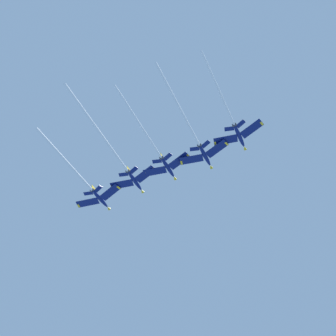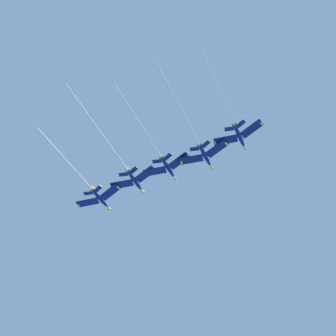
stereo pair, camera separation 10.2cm
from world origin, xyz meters
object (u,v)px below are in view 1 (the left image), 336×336
Objects in this scene: jet_inner_left at (120,161)px; jet_centre at (160,156)px; jet_far_left at (86,184)px; jet_inner_right at (195,138)px; jet_far_right at (234,123)px.

jet_centre is at bearing -31.32° from jet_inner_left.
jet_inner_left reaches higher than jet_far_left.
jet_inner_left is 30.08m from jet_inner_right.
jet_inner_left is 1.22× the size of jet_far_right.
jet_inner_left is at bearing 135.05° from jet_inner_right.
jet_centre reaches higher than jet_inner_right.
jet_inner_left is at bearing 134.42° from jet_far_right.
jet_far_left is 0.87× the size of jet_inner_left.
jet_far_left reaches higher than jet_far_right.
jet_inner_right is at bearing -51.18° from jet_far_left.
jet_inner_left reaches higher than jet_inner_right.
jet_centre reaches higher than jet_far_right.
jet_inner_left is 1.10× the size of jet_inner_right.
jet_inner_left is 15.49m from jet_centre.
jet_far_right reaches higher than jet_inner_right.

